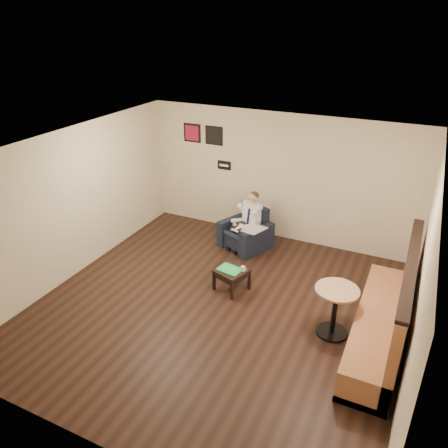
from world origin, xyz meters
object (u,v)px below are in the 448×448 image
at_px(coffee_mug, 243,269).
at_px(seated_man, 242,224).
at_px(side_table, 232,279).
at_px(green_folder, 230,269).
at_px(smartphone, 239,267).
at_px(banquette, 383,302).
at_px(armchair, 246,229).
at_px(cafe_table, 334,312).

bearing_deg(coffee_mug, seated_man, 114.03).
distance_m(side_table, green_folder, 0.22).
height_order(seated_man, smartphone, seated_man).
distance_m(side_table, coffee_mug, 0.33).
relative_size(smartphone, banquette, 0.04).
height_order(green_folder, banquette, banquette).
distance_m(armchair, seated_man, 0.19).
relative_size(seated_man, green_folder, 2.78).
bearing_deg(armchair, banquette, -9.33).
relative_size(banquette, cafe_table, 3.49).
relative_size(side_table, banquette, 0.18).
relative_size(armchair, seated_man, 0.75).
bearing_deg(seated_man, coffee_mug, -42.76).
height_order(seated_man, green_folder, seated_man).
height_order(side_table, green_folder, green_folder).
bearing_deg(green_folder, coffee_mug, 15.15).
bearing_deg(seated_man, banquette, -7.56).
xyz_separation_m(green_folder, banquette, (2.65, -0.31, 0.32)).
xyz_separation_m(seated_man, coffee_mug, (0.65, -1.45, -0.12)).
height_order(banquette, cafe_table, banquette).
height_order(coffee_mug, banquette, banquette).
xyz_separation_m(side_table, banquette, (2.61, -0.32, 0.54)).
relative_size(armchair, green_folder, 2.10).
relative_size(armchair, side_table, 1.72).
relative_size(seated_man, side_table, 2.28).
relative_size(green_folder, banquette, 0.14).
distance_m(side_table, banquette, 2.69).
relative_size(armchair, coffee_mug, 9.94).
bearing_deg(armchair, coffee_mug, -45.58).
height_order(armchair, smartphone, armchair).
bearing_deg(seated_man, armchair, 90.00).
xyz_separation_m(green_folder, smartphone, (0.12, 0.14, -0.00)).
bearing_deg(coffee_mug, green_folder, -164.85).
bearing_deg(green_folder, banquette, -6.69).
distance_m(armchair, side_table, 1.67).
height_order(armchair, coffee_mug, armchair).
height_order(smartphone, banquette, banquette).
distance_m(green_folder, coffee_mug, 0.24).
relative_size(coffee_mug, cafe_table, 0.11).
bearing_deg(cafe_table, smartphone, 163.49).
height_order(armchair, green_folder, armchair).
relative_size(seated_man, banquette, 0.40).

